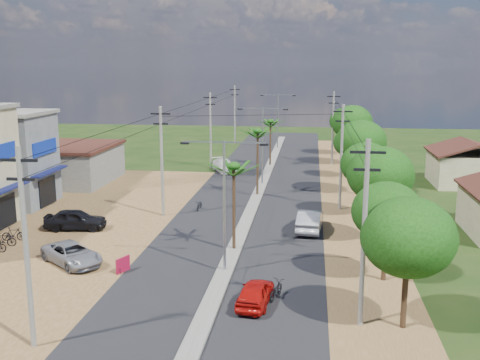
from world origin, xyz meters
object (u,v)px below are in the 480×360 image
object	(u,v)px
car_silver_mid	(310,221)
car_parked_dark	(76,220)
car_parked_silver	(72,255)
car_white_far	(224,166)
moto_rider_east	(276,291)
roadside_sign	(123,265)
car_red_near	(255,293)

from	to	relation	value
car_silver_mid	car_parked_dark	xyz separation A→B (m)	(-17.52, -1.97, -0.02)
car_silver_mid	car_parked_silver	world-z (taller)	car_silver_mid
car_parked_dark	car_white_far	bearing A→B (deg)	-25.38
moto_rider_east	car_parked_dark	bearing A→B (deg)	-18.63
moto_rider_east	roadside_sign	world-z (taller)	roadside_sign
moto_rider_east	roadside_sign	size ratio (longest dim) A/B	1.65
car_white_far	car_parked_silver	distance (m)	31.77
car_red_near	car_white_far	world-z (taller)	car_white_far
car_silver_mid	roadside_sign	distance (m)	14.96
car_parked_silver	moto_rider_east	distance (m)	13.44
car_white_far	car_parked_silver	bearing A→B (deg)	-123.34
car_parked_silver	car_parked_dark	distance (m)	7.71
car_silver_mid	roadside_sign	world-z (taller)	car_silver_mid
car_parked_dark	moto_rider_east	xyz separation A→B (m)	(15.80, -10.78, -0.30)
car_parked_silver	car_silver_mid	bearing A→B (deg)	-20.41
car_white_far	roadside_sign	bearing A→B (deg)	-116.77
car_parked_silver	moto_rider_east	world-z (taller)	car_parked_silver
car_parked_silver	car_parked_dark	bearing A→B (deg)	59.44
roadside_sign	car_parked_silver	bearing A→B (deg)	-171.42
car_white_far	car_parked_silver	world-z (taller)	car_white_far
moto_rider_east	roadside_sign	distance (m)	9.72
car_silver_mid	moto_rider_east	distance (m)	12.87
car_silver_mid	car_red_near	bearing A→B (deg)	83.31
car_red_near	roadside_sign	xyz separation A→B (m)	(-8.34, 3.59, -0.17)
car_white_far	car_parked_dark	world-z (taller)	car_parked_dark
roadside_sign	moto_rider_east	bearing A→B (deg)	7.08
car_white_far	car_red_near	bearing A→B (deg)	-103.44
car_parked_silver	car_parked_dark	size ratio (longest dim) A/B	1.03
car_silver_mid	car_parked_silver	bearing A→B (deg)	36.46
car_white_far	moto_rider_east	bearing A→B (deg)	-101.61
car_parked_dark	moto_rider_east	world-z (taller)	car_parked_dark
car_parked_silver	roadside_sign	distance (m)	3.73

